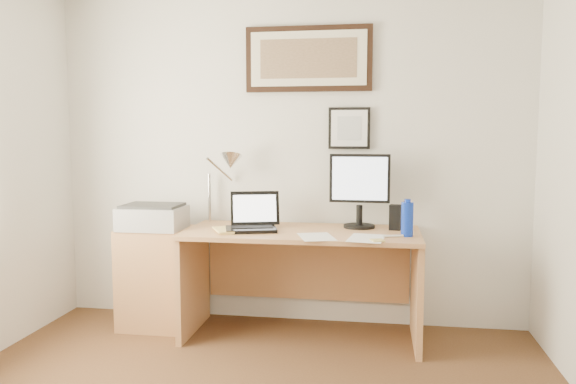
% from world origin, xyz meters
% --- Properties ---
extents(wall_back, '(3.50, 0.02, 2.50)m').
position_xyz_m(wall_back, '(0.00, 2.00, 1.25)').
color(wall_back, silver).
rests_on(wall_back, ground).
extents(side_cabinet, '(0.50, 0.40, 0.73)m').
position_xyz_m(side_cabinet, '(-0.92, 1.68, 0.36)').
color(side_cabinet, '#AF7749').
rests_on(side_cabinet, floor).
extents(water_bottle, '(0.08, 0.08, 0.22)m').
position_xyz_m(water_bottle, '(0.85, 1.53, 0.86)').
color(water_bottle, '#0D2DB3').
rests_on(water_bottle, desk).
extents(bottle_cap, '(0.04, 0.04, 0.02)m').
position_xyz_m(bottle_cap, '(0.85, 1.53, 0.98)').
color(bottle_cap, '#0D2DB3').
rests_on(bottle_cap, water_bottle).
extents(speaker, '(0.09, 0.08, 0.17)m').
position_xyz_m(speaker, '(0.78, 1.76, 0.84)').
color(speaker, black).
rests_on(speaker, desk).
extents(paper_sheet_a, '(0.29, 0.35, 0.00)m').
position_xyz_m(paper_sheet_a, '(0.28, 1.41, 0.75)').
color(paper_sheet_a, white).
rests_on(paper_sheet_a, desk).
extents(paper_sheet_b, '(0.25, 0.33, 0.00)m').
position_xyz_m(paper_sheet_b, '(0.59, 1.40, 0.75)').
color(paper_sheet_b, white).
rests_on(paper_sheet_b, desk).
extents(sticky_pad, '(0.10, 0.10, 0.01)m').
position_xyz_m(sticky_pad, '(0.66, 1.32, 0.76)').
color(sticky_pad, '#D9C266').
rests_on(sticky_pad, desk).
extents(marker_pen, '(0.14, 0.06, 0.02)m').
position_xyz_m(marker_pen, '(0.76, 1.48, 0.76)').
color(marker_pen, white).
rests_on(marker_pen, desk).
extents(book, '(0.28, 0.31, 0.02)m').
position_xyz_m(book, '(-0.41, 1.48, 0.76)').
color(book, '#EDCB6F').
rests_on(book, desk).
extents(desk, '(1.60, 0.70, 0.75)m').
position_xyz_m(desk, '(0.15, 1.72, 0.51)').
color(desk, '#AF7749').
rests_on(desk, floor).
extents(laptop, '(0.39, 0.38, 0.26)m').
position_xyz_m(laptop, '(-0.19, 1.61, 0.81)').
color(laptop, black).
rests_on(laptop, desk).
extents(lcd_monitor, '(0.42, 0.22, 0.52)m').
position_xyz_m(lcd_monitor, '(0.54, 1.81, 1.04)').
color(lcd_monitor, black).
rests_on(lcd_monitor, desk).
extents(printer, '(0.44, 0.34, 0.18)m').
position_xyz_m(printer, '(-0.93, 1.64, 0.82)').
color(printer, '#A8A8AA').
rests_on(printer, side_cabinet).
extents(desk_lamp, '(0.29, 0.27, 0.53)m').
position_xyz_m(desk_lamp, '(-0.41, 1.81, 1.19)').
color(desk_lamp, silver).
rests_on(desk_lamp, desk).
extents(picture_large, '(0.92, 0.04, 0.47)m').
position_xyz_m(picture_large, '(0.15, 1.97, 1.95)').
color(picture_large, black).
rests_on(picture_large, wall_back).
extents(picture_small, '(0.30, 0.03, 0.30)m').
position_xyz_m(picture_small, '(0.45, 1.97, 1.45)').
color(picture_small, black).
rests_on(picture_small, wall_back).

